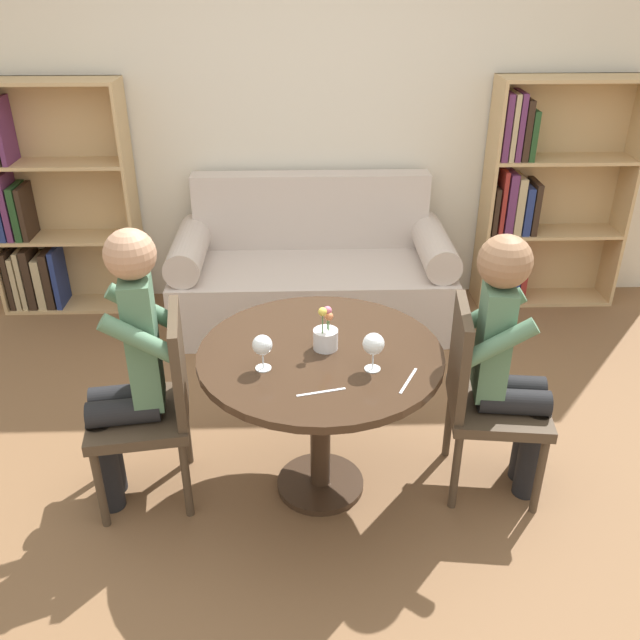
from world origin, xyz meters
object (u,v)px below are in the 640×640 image
Objects in this scene: chair_left at (155,401)px; flower_vase at (326,336)px; person_right at (509,360)px; wine_glass_right at (373,345)px; bookshelf_left at (44,209)px; chair_right at (483,393)px; bookshelf_right at (534,201)px; wine_glass_left at (262,346)px; couch at (312,276)px; person_left at (128,368)px.

flower_vase is (0.73, 0.02, 0.30)m from chair_left.
wine_glass_right is at bearing 110.27° from person_right.
bookshelf_left reaches higher than chair_left.
chair_left and chair_right have the same top height.
bookshelf_left is 1.00× the size of bookshelf_right.
flower_vase is at bearing 136.95° from wine_glass_right.
bookshelf_left reaches higher than chair_right.
bookshelf_right is at bearing -0.01° from bookshelf_left.
flower_vase is (-0.69, 0.01, 0.30)m from chair_right.
bookshelf_right is 1.69× the size of chair_left.
wine_glass_left is 0.30m from flower_vase.
couch is 8.80× the size of flower_vase.
chair_left reaches higher than wine_glass_left.
person_left reaches higher than wine_glass_right.
wine_glass_right is 0.25m from flower_vase.
person_left is at bearing -139.71° from bookshelf_right.
bookshelf_left is at bearing 59.09° from chair_right.
bookshelf_right is at bearing -13.31° from person_right.
wine_glass_right is (0.91, -0.14, 0.35)m from chair_left.
person_right is at bearing 6.89° from wine_glass_left.
flower_vase reaches higher than chair_right.
chair_right is at bearing -37.62° from bookshelf_left.
chair_left is 0.60m from wine_glass_left.
person_right reaches higher than chair_right.
wine_glass_right is at bearing 114.23° from chair_right.
wine_glass_right is (-0.59, -0.14, 0.17)m from person_right.
chair_right is at bearing -112.43° from bookshelf_right.
chair_left is at bearing -178.18° from flower_vase.
couch is at bearing 96.40° from wine_glass_right.
wine_glass_left is (1.53, -2.05, 0.14)m from bookshelf_left.
chair_left is at bearing 97.37° from chair_right.
chair_right is (-0.79, -1.91, -0.22)m from bookshelf_right.
wine_glass_left is at bearing 71.45° from person_left.
chair_right is (0.71, -1.64, 0.18)m from couch.
bookshelf_right is 2.07m from chair_right.
chair_right is (1.42, 0.02, 0.00)m from chair_left.
couch is 1.70m from flower_vase.
chair_right is at bearing 17.51° from wine_glass_right.
wine_glass_left is (-0.23, -1.78, 0.52)m from couch.
flower_vase is (0.25, 0.15, -0.04)m from wine_glass_left.
person_left is at bearing 98.12° from chair_right.
chair_left is at bearing 171.01° from wine_glass_right.
person_right is (1.59, 0.02, -0.01)m from person_left.
person_right is 0.63m from wine_glass_right.
couch is at bearing 82.62° from wine_glass_left.
bookshelf_right is 9.49× the size of wine_glass_right.
couch reaches higher than wine_glass_right.
bookshelf_right is 3.00m from person_left.
bookshelf_left is at bearing -161.62° from person_left.
bookshelf_left is 3.20m from person_right.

